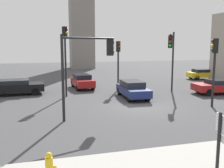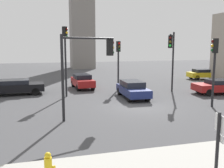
{
  "view_description": "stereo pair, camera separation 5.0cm",
  "coord_description": "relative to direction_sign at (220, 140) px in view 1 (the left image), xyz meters",
  "views": [
    {
      "loc": [
        -6.65,
        -16.62,
        4.33
      ],
      "look_at": [
        -1.34,
        2.65,
        1.3
      ],
      "focal_mm": 41.12,
      "sensor_mm": 36.0,
      "label": 1
    },
    {
      "loc": [
        -6.6,
        -16.64,
        4.33
      ],
      "look_at": [
        -1.34,
        2.65,
        1.3
      ],
      "focal_mm": 41.12,
      "sensor_mm": 36.0,
      "label": 2
    }
  ],
  "objects": [
    {
      "name": "traffic_light_4",
      "position": [
        -3.04,
        15.52,
        2.48
      ],
      "size": [
        0.47,
        0.46,
        5.85
      ],
      "rotation": [
        0.0,
        0.0,
        -0.74
      ],
      "color": "black",
      "rests_on": "ground_plane"
    },
    {
      "name": "traffic_light_2",
      "position": [
        -2.33,
        8.86,
        2.01
      ],
      "size": [
        3.38,
        1.27,
        4.94
      ],
      "rotation": [
        0.0,
        0.0,
        0.32
      ],
      "color": "black",
      "rests_on": "ground_plane"
    },
    {
      "name": "car_0",
      "position": [
        2.21,
        13.59,
        -0.8
      ],
      "size": [
        1.94,
        4.42,
        1.41
      ],
      "rotation": [
        0.0,
        0.0,
        -1.61
      ],
      "color": "navy",
      "rests_on": "ground_plane"
    },
    {
      "name": "traffic_light_3",
      "position": [
        6.58,
        9.15,
        1.81
      ],
      "size": [
        0.49,
        0.41,
        4.79
      ],
      "rotation": [
        0.0,
        0.0,
        2.77
      ],
      "color": "black",
      "rests_on": "ground_plane"
    },
    {
      "name": "car_3",
      "position": [
        10.41,
        13.19,
        -0.84
      ],
      "size": [
        4.76,
        2.4,
        1.29
      ],
      "rotation": [
        0.0,
        0.0,
        3.05
      ],
      "color": "maroon",
      "rests_on": "ground_plane"
    },
    {
      "name": "car_4",
      "position": [
        -1.09,
        19.34,
        -0.79
      ],
      "size": [
        1.96,
        4.04,
        1.42
      ],
      "rotation": [
        0.0,
        0.0,
        -1.5
      ],
      "color": "maroon",
      "rests_on": "ground_plane"
    },
    {
      "name": "car_2",
      "position": [
        15.12,
        22.32,
        -0.84
      ],
      "size": [
        4.36,
        2.0,
        1.3
      ],
      "rotation": [
        0.0,
        0.0,
        -0.06
      ],
      "color": "yellow",
      "rests_on": "ground_plane"
    },
    {
      "name": "fire_hydrant",
      "position": [
        -4.89,
        1.59,
        -0.96
      ],
      "size": [
        0.34,
        0.24,
        0.92
      ],
      "color": "gold",
      "rests_on": "ground_plane"
    },
    {
      "name": "traffic_light_1",
      "position": [
        5.92,
        14.02,
        2.33
      ],
      "size": [
        2.16,
        3.23,
        5.53
      ],
      "rotation": [
        0.0,
        0.0,
        -2.14
      ],
      "color": "black",
      "rests_on": "ground_plane"
    },
    {
      "name": "car_1",
      "position": [
        -7.29,
        17.59,
        -0.81
      ],
      "size": [
        4.8,
        2.27,
        1.34
      ],
      "rotation": [
        0.0,
        0.0,
        0.05
      ],
      "color": "black",
      "rests_on": "ground_plane"
    },
    {
      "name": "direction_sign",
      "position": [
        0.0,
        0.0,
        0.0
      ],
      "size": [
        0.21,
        0.73,
        2.26
      ],
      "rotation": [
        0.0,
        0.0,
        -0.23
      ],
      "color": "black",
      "rests_on": "ground_plane"
    },
    {
      "name": "traffic_light_0",
      "position": [
        2.12,
        17.43,
        1.76
      ],
      "size": [
        0.37,
        0.48,
        4.71
      ],
      "rotation": [
        0.0,
        0.0,
        -1.4
      ],
      "color": "black",
      "rests_on": "ground_plane"
    },
    {
      "name": "ground_plane",
      "position": [
        1.65,
        10.48,
        -1.55
      ],
      "size": [
        98.76,
        98.76,
        0.0
      ],
      "primitive_type": "plane",
      "color": "#424244"
    }
  ]
}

